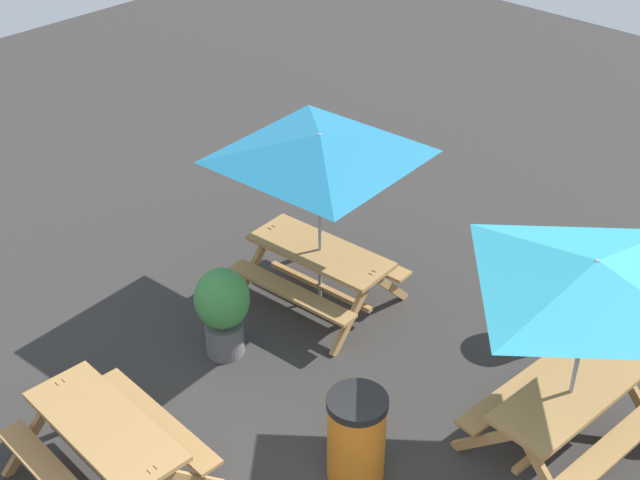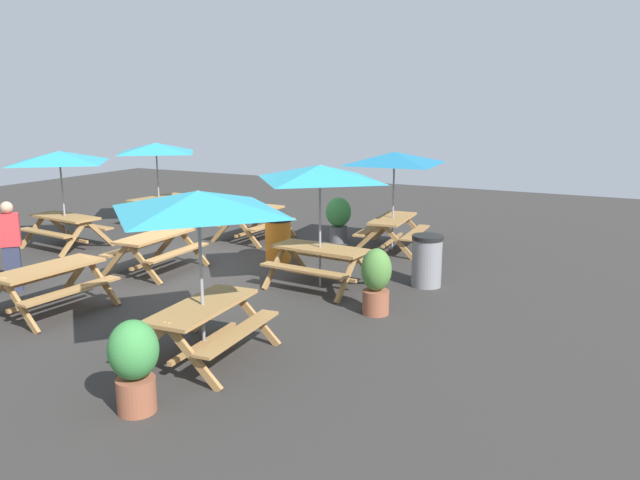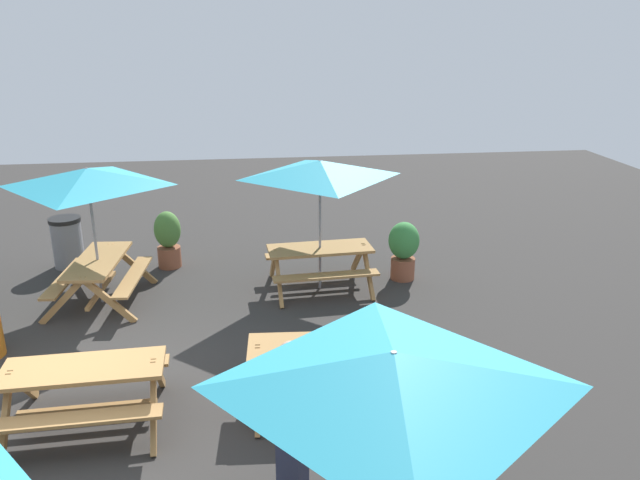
{
  "view_description": "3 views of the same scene",
  "coord_description": "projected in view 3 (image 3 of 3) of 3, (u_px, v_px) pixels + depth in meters",
  "views": [
    {
      "loc": [
        -2.45,
        3.06,
        6.67
      ],
      "look_at": [
        3.68,
        -3.44,
        0.9
      ],
      "focal_mm": 50.0,
      "sensor_mm": 36.0,
      "label": 1
    },
    {
      "loc": [
        -9.89,
        -8.44,
        3.42
      ],
      "look_at": [
        0.2,
        -3.29,
        0.9
      ],
      "focal_mm": 35.0,
      "sensor_mm": 36.0,
      "label": 2
    },
    {
      "loc": [
        -2.23,
        6.7,
        4.42
      ],
      "look_at": [
        -3.52,
        -3.42,
        0.9
      ],
      "focal_mm": 35.0,
      "sensor_mm": 36.0,
      "label": 3
    }
  ],
  "objects": [
    {
      "name": "ground_plane",
      "position": [
        65.0,
        415.0,
        7.46
      ],
      "size": [
        30.07,
        30.07,
        0.0
      ],
      "primitive_type": "plane",
      "color": "#33302D",
      "rests_on": "ground"
    },
    {
      "name": "picnic_table_7",
      "position": [
        322.0,
        359.0,
        7.6
      ],
      "size": [
        1.89,
        1.63,
        0.81
      ],
      "rotation": [
        0.0,
        0.0,
        -0.07
      ],
      "color": "#A87A44",
      "rests_on": "ground"
    },
    {
      "name": "picnic_table_1",
      "position": [
        320.0,
        179.0,
        10.44
      ],
      "size": [
        2.13,
        2.13,
        2.34
      ],
      "rotation": [
        0.0,
        0.0,
        0.07
      ],
      "color": "#A87A44",
      "rests_on": "ground"
    },
    {
      "name": "potted_plant_0",
      "position": [
        168.0,
        238.0,
        11.88
      ],
      "size": [
        0.5,
        0.5,
        1.1
      ],
      "color": "#935138",
      "rests_on": "ground"
    },
    {
      "name": "picnic_table_8",
      "position": [
        85.0,
        382.0,
        7.11
      ],
      "size": [
        1.85,
        1.59,
        0.81
      ],
      "rotation": [
        0.0,
        0.0,
        0.04
      ],
      "color": "#A87A44",
      "rests_on": "ground"
    },
    {
      "name": "potted_plant_1",
      "position": [
        404.0,
        248.0,
        11.31
      ],
      "size": [
        0.56,
        0.56,
        1.08
      ],
      "color": "#935138",
      "rests_on": "ground"
    },
    {
      "name": "trash_bin_gray",
      "position": [
        67.0,
        242.0,
        11.92
      ],
      "size": [
        0.59,
        0.59,
        0.98
      ],
      "color": "gray",
      "rests_on": "ground"
    },
    {
      "name": "picnic_table_2",
      "position": [
        89.0,
        187.0,
        9.88
      ],
      "size": [
        2.16,
        2.16,
        2.34
      ],
      "rotation": [
        0.0,
        0.0,
        1.49
      ],
      "color": "#A87A44",
      "rests_on": "ground"
    },
    {
      "name": "picnic_table_6",
      "position": [
        392.0,
        391.0,
        4.38
      ],
      "size": [
        2.23,
        2.23,
        2.34
      ],
      "rotation": [
        0.0,
        0.0,
        -0.12
      ],
      "color": "#A87A44",
      "rests_on": "ground"
    },
    {
      "name": "person_standing",
      "position": [
        291.0,
        415.0,
        5.97
      ],
      "size": [
        0.41,
        0.41,
        1.67
      ],
      "rotation": [
        0.0,
        0.0,
        2.4
      ],
      "color": "#2D334C",
      "rests_on": "ground"
    }
  ]
}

